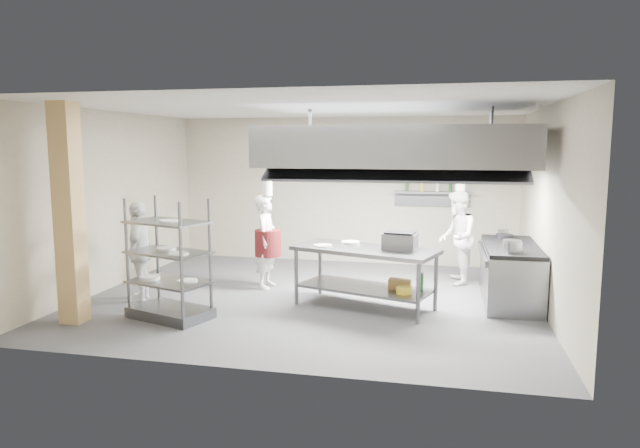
% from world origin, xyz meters
% --- Properties ---
extents(floor, '(7.00, 7.00, 0.00)m').
position_xyz_m(floor, '(0.00, 0.00, 0.00)').
color(floor, '#38383B').
rests_on(floor, ground).
extents(ceiling, '(7.00, 7.00, 0.00)m').
position_xyz_m(ceiling, '(0.00, 0.00, 3.00)').
color(ceiling, silver).
rests_on(ceiling, wall_back).
extents(wall_back, '(7.00, 0.00, 7.00)m').
position_xyz_m(wall_back, '(0.00, 3.00, 1.50)').
color(wall_back, gray).
rests_on(wall_back, ground).
extents(wall_left, '(0.00, 6.00, 6.00)m').
position_xyz_m(wall_left, '(-3.50, 0.00, 1.50)').
color(wall_left, gray).
rests_on(wall_left, ground).
extents(wall_right, '(0.00, 6.00, 6.00)m').
position_xyz_m(wall_right, '(3.50, 0.00, 1.50)').
color(wall_right, gray).
rests_on(wall_right, ground).
extents(column, '(0.30, 0.30, 3.00)m').
position_xyz_m(column, '(-2.90, -1.90, 1.50)').
color(column, tan).
rests_on(column, floor).
extents(exhaust_hood, '(4.00, 2.50, 0.60)m').
position_xyz_m(exhaust_hood, '(1.30, 0.40, 2.40)').
color(exhaust_hood, gray).
rests_on(exhaust_hood, ceiling).
extents(hood_strip_a, '(1.60, 0.12, 0.04)m').
position_xyz_m(hood_strip_a, '(0.40, 0.40, 2.08)').
color(hood_strip_a, white).
rests_on(hood_strip_a, exhaust_hood).
extents(hood_strip_b, '(1.60, 0.12, 0.04)m').
position_xyz_m(hood_strip_b, '(2.20, 0.40, 2.08)').
color(hood_strip_b, white).
rests_on(hood_strip_b, exhaust_hood).
extents(wall_shelf, '(1.50, 0.28, 0.04)m').
position_xyz_m(wall_shelf, '(1.80, 2.84, 1.50)').
color(wall_shelf, gray).
rests_on(wall_shelf, wall_back).
extents(island, '(2.29, 1.49, 0.91)m').
position_xyz_m(island, '(0.91, -0.33, 0.46)').
color(island, gray).
rests_on(island, floor).
extents(island_worktop, '(2.29, 1.49, 0.06)m').
position_xyz_m(island_worktop, '(0.91, -0.33, 0.88)').
color(island_worktop, gray).
rests_on(island_worktop, island).
extents(island_undershelf, '(2.11, 1.35, 0.04)m').
position_xyz_m(island_undershelf, '(0.91, -0.33, 0.30)').
color(island_undershelf, slate).
rests_on(island_undershelf, island).
extents(pass_rack, '(1.28, 0.98, 1.70)m').
position_xyz_m(pass_rack, '(-1.70, -1.44, 0.85)').
color(pass_rack, slate).
rests_on(pass_rack, floor).
extents(cooking_range, '(0.80, 2.00, 0.84)m').
position_xyz_m(cooking_range, '(3.08, 0.50, 0.42)').
color(cooking_range, slate).
rests_on(cooking_range, floor).
extents(range_top, '(0.78, 1.96, 0.06)m').
position_xyz_m(range_top, '(3.08, 0.50, 0.87)').
color(range_top, black).
rests_on(range_top, cooking_range).
extents(chef_head, '(0.39, 0.59, 1.60)m').
position_xyz_m(chef_head, '(-0.90, 0.53, 0.80)').
color(chef_head, white).
rests_on(chef_head, floor).
extents(chef_line, '(0.64, 0.81, 1.65)m').
position_xyz_m(chef_line, '(2.27, 1.50, 0.83)').
color(chef_line, white).
rests_on(chef_line, floor).
extents(chef_plating, '(0.59, 0.98, 1.56)m').
position_xyz_m(chef_plating, '(-2.60, -0.65, 0.78)').
color(chef_plating, white).
rests_on(chef_plating, floor).
extents(griddle, '(0.53, 0.44, 0.23)m').
position_xyz_m(griddle, '(1.43, -0.31, 1.03)').
color(griddle, slate).
rests_on(griddle, island_worktop).
extents(wicker_basket, '(0.34, 0.24, 0.14)m').
position_xyz_m(wicker_basket, '(1.44, -0.34, 0.39)').
color(wicker_basket, olive).
rests_on(wicker_basket, island_undershelf).
extents(stockpot, '(0.25, 0.25, 0.18)m').
position_xyz_m(stockpot, '(3.02, -0.14, 0.99)').
color(stockpot, gray).
rests_on(stockpot, range_top).
extents(plate_stack, '(0.28, 0.28, 0.05)m').
position_xyz_m(plate_stack, '(-1.70, -1.44, 0.55)').
color(plate_stack, silver).
rests_on(plate_stack, pass_rack).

